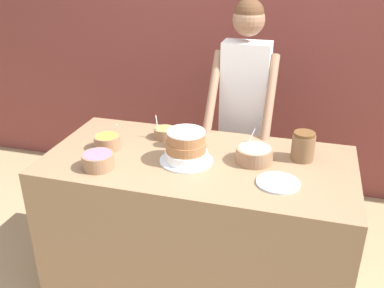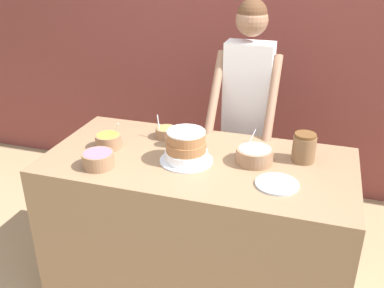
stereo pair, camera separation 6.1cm
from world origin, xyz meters
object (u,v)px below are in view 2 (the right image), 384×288
at_px(person_baker, 247,96).
at_px(frosting_bowl_pink, 255,155).
at_px(cake, 186,148).
at_px(frosting_bowl_orange, 109,141).
at_px(stoneware_jar, 304,148).
at_px(drinking_glass, 176,137).
at_px(frosting_bowl_purple, 98,159).
at_px(ceramic_plate, 277,184).
at_px(frosting_bowl_olive, 166,132).

bearing_deg(person_baker, frosting_bowl_pink, -75.25).
xyz_separation_m(cake, frosting_bowl_orange, (-0.50, 0.03, -0.04)).
bearing_deg(frosting_bowl_orange, stoneware_jar, 8.66).
xyz_separation_m(frosting_bowl_pink, drinking_glass, (-0.49, 0.07, 0.01)).
bearing_deg(cake, person_baker, 75.00).
height_order(person_baker, frosting_bowl_orange, person_baker).
relative_size(frosting_bowl_orange, drinking_glass, 1.33).
distance_m(cake, frosting_bowl_pink, 0.38).
height_order(frosting_bowl_purple, drinking_glass, drinking_glass).
height_order(person_baker, ceramic_plate, person_baker).
height_order(cake, frosting_bowl_olive, cake).
bearing_deg(frosting_bowl_olive, ceramic_plate, -27.41).
xyz_separation_m(frosting_bowl_pink, frosting_bowl_orange, (-0.87, -0.07, -0.00)).
bearing_deg(cake, frosting_bowl_olive, 129.20).
distance_m(person_baker, frosting_bowl_olive, 0.65).
relative_size(frosting_bowl_pink, frosting_bowl_orange, 1.34).
bearing_deg(ceramic_plate, cake, 167.82).
height_order(drinking_glass, ceramic_plate, drinking_glass).
distance_m(person_baker, stoneware_jar, 0.70).
xyz_separation_m(frosting_bowl_purple, ceramic_plate, (0.97, 0.09, -0.04)).
relative_size(frosting_bowl_orange, frosting_bowl_purple, 0.89).
bearing_deg(ceramic_plate, frosting_bowl_olive, 152.59).
distance_m(frosting_bowl_purple, ceramic_plate, 0.97).
xyz_separation_m(frosting_bowl_olive, stoneware_jar, (0.85, -0.07, 0.05)).
relative_size(frosting_bowl_orange, stoneware_jar, 0.93).
bearing_deg(frosting_bowl_orange, person_baker, 45.54).
relative_size(frosting_bowl_orange, ceramic_plate, 0.70).
relative_size(person_baker, frosting_bowl_purple, 9.97).
relative_size(frosting_bowl_purple, drinking_glass, 1.49).
height_order(cake, stoneware_jar, cake).
bearing_deg(person_baker, stoneware_jar, -51.67).
xyz_separation_m(cake, stoneware_jar, (0.63, 0.20, -0.00)).
height_order(person_baker, stoneware_jar, person_baker).
bearing_deg(stoneware_jar, cake, -162.11).
bearing_deg(stoneware_jar, person_baker, 128.33).
xyz_separation_m(drinking_glass, stoneware_jar, (0.75, 0.03, 0.02)).
xyz_separation_m(frosting_bowl_olive, drinking_glass, (0.10, -0.10, 0.02)).
distance_m(ceramic_plate, stoneware_jar, 0.34).
height_order(frosting_bowl_pink, frosting_bowl_olive, frosting_bowl_pink).
bearing_deg(drinking_glass, frosting_bowl_pink, -8.21).
distance_m(person_baker, frosting_bowl_pink, 0.68).
bearing_deg(stoneware_jar, drinking_glass, -177.63).
relative_size(ceramic_plate, stoneware_jar, 1.34).
bearing_deg(stoneware_jar, frosting_bowl_olive, 175.14).
distance_m(frosting_bowl_orange, stoneware_jar, 1.14).
xyz_separation_m(frosting_bowl_purple, stoneware_jar, (1.07, 0.41, 0.04)).
height_order(person_baker, frosting_bowl_olive, person_baker).
distance_m(cake, frosting_bowl_olive, 0.36).
relative_size(cake, frosting_bowl_purple, 1.72).
bearing_deg(ceramic_plate, stoneware_jar, 71.80).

